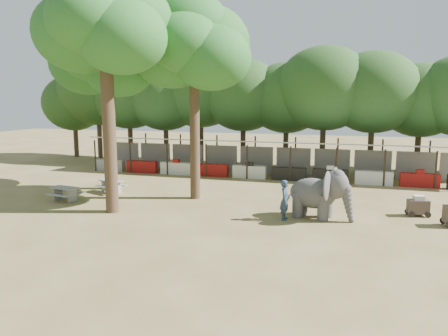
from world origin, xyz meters
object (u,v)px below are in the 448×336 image
(picnic_table_near, at_px, (65,192))
(cart_front, at_px, (418,206))
(yard_tree_left, at_px, (106,56))
(handler, at_px, (285,200))
(yard_tree_back, at_px, (193,45))
(picnic_table_far, at_px, (111,184))
(yard_tree_center, at_px, (104,23))
(elephant, at_px, (320,193))

(picnic_table_near, bearing_deg, cart_front, 14.38)
(yard_tree_left, height_order, cart_front, yard_tree_left)
(yard_tree_left, relative_size, handler, 5.77)
(yard_tree_back, relative_size, picnic_table_far, 5.88)
(yard_tree_left, bearing_deg, handler, -19.75)
(yard_tree_center, relative_size, yard_tree_back, 1.06)
(picnic_table_near, relative_size, cart_front, 1.49)
(handler, distance_m, cart_front, 6.63)
(yard_tree_back, distance_m, handler, 10.02)
(yard_tree_center, distance_m, picnic_table_near, 9.50)
(yard_tree_back, height_order, cart_front, yard_tree_back)
(yard_tree_left, xyz_separation_m, picnic_table_near, (-0.63, -3.83, -7.69))
(elephant, bearing_deg, yard_tree_center, -158.41)
(picnic_table_near, xyz_separation_m, cart_front, (18.47, 2.08, -0.01))
(yard_tree_center, relative_size, picnic_table_near, 6.94)
(elephant, bearing_deg, yard_tree_left, 178.46)
(picnic_table_far, bearing_deg, picnic_table_near, -95.37)
(yard_tree_back, relative_size, picnic_table_near, 6.55)
(picnic_table_near, bearing_deg, yard_tree_center, -9.92)
(elephant, relative_size, picnic_table_far, 1.69)
(yard_tree_back, bearing_deg, picnic_table_near, -156.90)
(yard_tree_left, height_order, yard_tree_back, yard_tree_back)
(yard_tree_left, height_order, elephant, yard_tree_left)
(yard_tree_left, distance_m, cart_front, 19.51)
(yard_tree_left, distance_m, picnic_table_near, 8.62)
(handler, height_order, picnic_table_near, handler)
(yard_tree_center, bearing_deg, handler, 5.24)
(handler, bearing_deg, picnic_table_far, 76.15)
(elephant, height_order, picnic_table_far, elephant)
(handler, relative_size, picnic_table_near, 1.10)
(yard_tree_back, xyz_separation_m, picnic_table_near, (-6.63, -2.83, -8.03))
(elephant, relative_size, handler, 1.71)
(yard_tree_left, xyz_separation_m, cart_front, (17.84, -1.75, -7.70))
(yard_tree_center, height_order, elephant, yard_tree_center)
(yard_tree_center, height_order, handler, yard_tree_center)
(picnic_table_far, bearing_deg, yard_tree_left, 143.81)
(yard_tree_left, relative_size, cart_front, 9.49)
(yard_tree_center, distance_m, cart_front, 17.51)
(elephant, xyz_separation_m, picnic_table_far, (-12.54, 2.26, -0.71))
(yard_tree_center, xyz_separation_m, elephant, (10.28, 1.54, -7.99))
(yard_tree_center, xyz_separation_m, yard_tree_back, (3.00, 4.00, -0.67))
(picnic_table_near, bearing_deg, picnic_table_far, 70.45)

